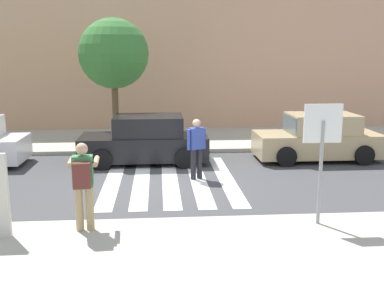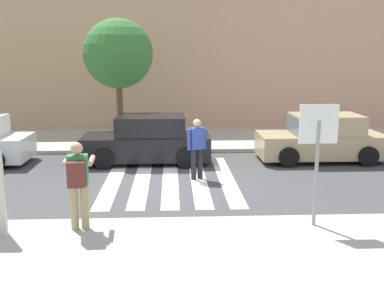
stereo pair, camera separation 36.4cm
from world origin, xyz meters
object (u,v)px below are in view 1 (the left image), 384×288
at_px(stop_sign, 322,138).
at_px(parked_car_black, 145,141).
at_px(street_tree_center, 114,54).
at_px(parked_car_tan, 318,138).
at_px(photographer_with_backpack, 83,179).
at_px(pedestrian_crossing, 197,146).

relative_size(stop_sign, parked_car_black, 0.59).
bearing_deg(parked_car_black, stop_sign, -59.14).
distance_m(stop_sign, street_tree_center, 10.06).
relative_size(stop_sign, street_tree_center, 0.52).
height_order(stop_sign, parked_car_tan, stop_sign).
bearing_deg(photographer_with_backpack, parked_car_tan, 41.85).
bearing_deg(pedestrian_crossing, stop_sign, -61.72).
bearing_deg(parked_car_black, pedestrian_crossing, -54.66).
xyz_separation_m(parked_car_tan, street_tree_center, (-6.95, 2.67, 2.78)).
relative_size(pedestrian_crossing, parked_car_tan, 0.42).
height_order(photographer_with_backpack, pedestrian_crossing, photographer_with_backpack).
height_order(photographer_with_backpack, street_tree_center, street_tree_center).
xyz_separation_m(stop_sign, pedestrian_crossing, (-2.12, 3.93, -0.92)).
xyz_separation_m(photographer_with_backpack, parked_car_tan, (6.78, 6.07, -0.44)).
xyz_separation_m(pedestrian_crossing, street_tree_center, (-2.67, 4.77, 2.53)).
relative_size(pedestrian_crossing, street_tree_center, 0.37).
relative_size(parked_car_tan, street_tree_center, 0.88).
height_order(parked_car_black, parked_car_tan, same).
bearing_deg(stop_sign, parked_car_tan, 70.31).
bearing_deg(pedestrian_crossing, parked_car_black, 125.34).
distance_m(parked_car_black, street_tree_center, 4.03).
bearing_deg(parked_car_tan, pedestrian_crossing, -153.83).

